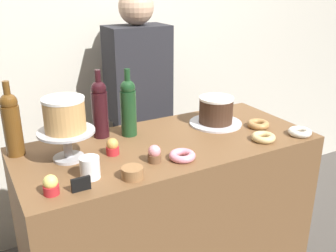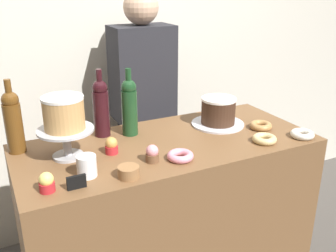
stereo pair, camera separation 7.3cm
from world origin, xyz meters
The scene contains 20 objects.
back_wall centered at (0.00, 0.88, 1.30)m, with size 6.00×0.05×2.60m.
display_counter centered at (0.00, 0.00, 0.47)m, with size 1.38×0.62×0.94m.
cake_stand_pedestal centered at (-0.45, 0.05, 1.03)m, with size 0.24×0.24×0.13m.
white_layer_cake centered at (-0.45, 0.05, 1.14)m, with size 0.17×0.17×0.14m.
silver_serving_platter centered at (0.33, 0.09, 0.94)m, with size 0.27×0.27×0.01m.
chocolate_round_cake centered at (0.33, 0.09, 1.02)m, with size 0.18×0.18×0.14m.
wine_bottle_dark_red centered at (-0.25, 0.22, 1.08)m, with size 0.08×0.08×0.33m.
wine_bottle_amber centered at (-0.64, 0.20, 1.08)m, with size 0.08×0.08×0.33m.
wine_bottle_green centered at (-0.12, 0.17, 1.08)m, with size 0.08×0.08×0.33m.
cupcake_lemon centered at (-0.58, -0.20, 0.97)m, with size 0.06×0.06×0.07m.
cupcake_strawberry centered at (-0.15, -0.15, 0.97)m, with size 0.06×0.06×0.07m.
cupcake_caramel centered at (-0.27, 0.00, 0.97)m, with size 0.06×0.06×0.07m.
donut_maple centered at (0.50, -0.06, 0.95)m, with size 0.11×0.11×0.03m.
donut_glazed centered at (0.40, -0.20, 0.95)m, with size 0.11×0.11×0.03m.
donut_sugar centered at (0.60, -0.23, 0.95)m, with size 0.11×0.11×0.03m.
donut_pink centered at (-0.03, -0.19, 0.95)m, with size 0.11×0.11×0.03m.
cookie_stack centered at (-0.28, -0.23, 0.96)m, with size 0.08×0.08×0.04m.
price_sign_chalkboard centered at (-0.48, -0.23, 0.96)m, with size 0.07×0.01×0.05m.
coffee_cup_ceramic centered at (-0.42, -0.16, 0.98)m, with size 0.08×0.08×0.09m.
barista_figure centered at (0.13, 0.60, 0.84)m, with size 0.36×0.22×1.60m.
Camera 1 is at (-0.79, -1.44, 1.65)m, focal length 41.12 mm.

